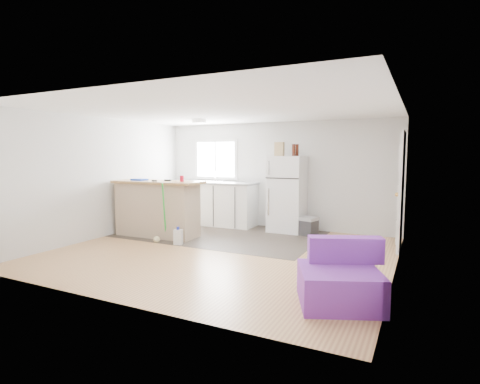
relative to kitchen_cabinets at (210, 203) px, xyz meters
The scene contains 19 objects.
room 2.71m from the kitchen_cabinets, 54.84° to the right, with size 5.51×5.01×2.41m.
vinyl_zone 1.30m from the kitchen_cabinets, 48.71° to the right, with size 4.05×2.50×0.00m, color #312925.
window 1.08m from the kitchen_cabinets, 96.48° to the left, with size 1.18×0.06×0.98m.
interior_door 4.31m from the kitchen_cabinets, ahead, with size 0.11×0.92×2.10m.
ceiling_fixture 2.09m from the kitchen_cabinets, 71.78° to the right, with size 0.30×0.30×0.07m, color white.
kitchen_cabinets is the anchor object (origin of this frame).
peninsula 1.65m from the kitchen_cabinets, 100.23° to the right, with size 1.88×0.78×1.14m.
refrigerator 1.96m from the kitchen_cabinets, ahead, with size 0.73×0.70×1.64m.
cooler 2.42m from the kitchen_cabinets, ahead, with size 0.57×0.46×0.38m.
purple_seat 5.17m from the kitchen_cabinets, 42.94° to the right, with size 1.10×1.10×0.71m.
cleaner_jug 2.17m from the kitchen_cabinets, 75.51° to the right, with size 0.18×0.15×0.34m.
mop 2.07m from the kitchen_cabinets, 87.64° to the right, with size 0.26×0.31×1.15m.
red_cup 1.75m from the kitchen_cabinets, 79.12° to the right, with size 0.08×0.08×0.12m, color red.
blue_tray 1.92m from the kitchen_cabinets, 112.54° to the right, with size 0.30×0.22×0.04m, color blue.
tool_a 1.68m from the kitchen_cabinets, 92.32° to the right, with size 0.14×0.05×0.03m, color black.
tool_b 1.88m from the kitchen_cabinets, 97.94° to the right, with size 0.10×0.04×0.03m, color black.
cardboard_box 2.16m from the kitchen_cabinets, ahead, with size 0.20×0.10×0.30m, color tan.
bottle_left 2.44m from the kitchen_cabinets, ahead, with size 0.07×0.07×0.25m, color #38130A.
bottle_right 2.48m from the kitchen_cabinets, ahead, with size 0.07×0.07×0.25m, color #38130A.
Camera 1 is at (3.06, -5.53, 1.66)m, focal length 28.00 mm.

